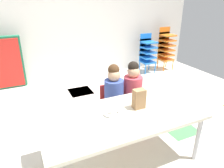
% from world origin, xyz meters
% --- Properties ---
extents(ground_plane, '(6.24, 4.41, 0.02)m').
position_xyz_m(ground_plane, '(0.01, -0.01, -0.01)').
color(ground_plane, silver).
extents(back_wall, '(6.24, 0.10, 2.77)m').
position_xyz_m(back_wall, '(0.00, 2.21, 1.38)').
color(back_wall, beige).
rests_on(back_wall, ground_plane).
extents(craft_table, '(1.69, 0.83, 0.59)m').
position_xyz_m(craft_table, '(-0.12, -0.62, 0.54)').
color(craft_table, beige).
rests_on(craft_table, ground_plane).
extents(seated_child_near_camera, '(0.32, 0.31, 0.92)m').
position_xyz_m(seated_child_near_camera, '(0.09, 0.02, 0.55)').
color(seated_child_near_camera, red).
rests_on(seated_child_near_camera, ground_plane).
extents(seated_child_middle_seat, '(0.32, 0.32, 0.92)m').
position_xyz_m(seated_child_middle_seat, '(0.38, 0.02, 0.55)').
color(seated_child_middle_seat, red).
rests_on(seated_child_middle_seat, ground_plane).
extents(kid_chair_blue_stack, '(0.32, 0.30, 0.92)m').
position_xyz_m(kid_chair_blue_stack, '(1.83, 1.79, 0.52)').
color(kid_chair_blue_stack, blue).
rests_on(kid_chair_blue_stack, ground_plane).
extents(kid_chair_orange_stack, '(0.32, 0.30, 1.04)m').
position_xyz_m(kid_chair_orange_stack, '(2.37, 1.79, 0.58)').
color(kid_chair_orange_stack, orange).
rests_on(kid_chair_orange_stack, ground_plane).
extents(paper_bag_brown, '(0.13, 0.09, 0.22)m').
position_xyz_m(paper_bag_brown, '(0.11, -0.57, 0.70)').
color(paper_bag_brown, '#9E754C').
rests_on(paper_bag_brown, craft_table).
extents(paper_plate_near_edge, '(0.18, 0.18, 0.01)m').
position_xyz_m(paper_plate_near_edge, '(-0.26, -0.59, 0.59)').
color(paper_plate_near_edge, white).
rests_on(paper_plate_near_edge, craft_table).
extents(donut_powdered_on_plate, '(0.12, 0.12, 0.04)m').
position_xyz_m(donut_powdered_on_plate, '(-0.26, -0.59, 0.62)').
color(donut_powdered_on_plate, white).
rests_on(donut_powdered_on_plate, craft_table).
extents(donut_powdered_loose, '(0.10, 0.10, 0.03)m').
position_xyz_m(donut_powdered_loose, '(-0.18, -0.59, 0.60)').
color(donut_powdered_loose, white).
rests_on(donut_powdered_loose, craft_table).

